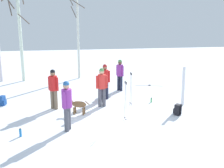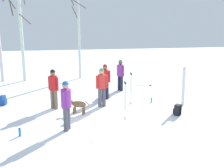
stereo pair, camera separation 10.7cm
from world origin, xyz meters
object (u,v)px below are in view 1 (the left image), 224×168
object	(u,v)px
dog	(78,105)
backpack_0	(178,110)
water_bottle_0	(20,133)
birch_tree_4	(78,31)
ski_pair_planted_0	(183,86)
water_bottle_1	(151,100)
person_1	(105,79)
person_3	(102,85)
person_2	(120,73)
ski_poles_0	(131,88)
birch_tree_3	(19,28)
person_0	(53,87)
person_4	(67,103)
backpack_1	(2,101)
ski_poles_1	(125,100)
ski_pair_lying_0	(149,85)

from	to	relation	value
dog	backpack_0	world-z (taller)	dog
water_bottle_0	birch_tree_4	bearing A→B (deg)	73.45
ski_pair_planted_0	backpack_0	distance (m)	1.53
backpack_0	water_bottle_1	world-z (taller)	backpack_0
person_1	person_3	size ratio (longest dim) A/B	1.00
person_2	birch_tree_4	xyz separation A→B (m)	(-1.89, 3.92, 2.15)
person_2	person_3	xyz separation A→B (m)	(-1.46, -2.58, 0.00)
ski_poles_0	water_bottle_0	world-z (taller)	ski_poles_0
birch_tree_3	person_1	bearing A→B (deg)	-50.09
dog	water_bottle_1	world-z (taller)	dog
person_0	person_1	bearing A→B (deg)	22.49
person_2	birch_tree_3	world-z (taller)	birch_tree_3
person_4	dog	world-z (taller)	person_4
person_4	birch_tree_4	world-z (taller)	birch_tree_4
ski_poles_0	person_3	bearing A→B (deg)	178.05
person_3	person_4	xyz separation A→B (m)	(-1.59, -2.32, 0.00)
person_2	dog	bearing A→B (deg)	-127.54
dog	ski_pair_planted_0	bearing A→B (deg)	2.10
person_2	ski_poles_0	world-z (taller)	person_2
person_4	ski_poles_0	size ratio (longest dim) A/B	1.16
person_4	water_bottle_0	world-z (taller)	person_4
ski_pair_planted_0	ski_poles_0	bearing A→B (deg)	166.31
person_3	ski_pair_planted_0	xyz separation A→B (m)	(3.56, -0.59, -0.11)
ski_poles_0	backpack_1	xyz separation A→B (m)	(-5.63, 1.14, -0.57)
birch_tree_4	ski_poles_1	bearing A→B (deg)	-83.27
ski_pair_lying_0	ski_poles_1	world-z (taller)	ski_poles_1
ski_poles_1	water_bottle_0	size ratio (longest dim) A/B	5.45
birch_tree_4	dog	bearing A→B (deg)	-95.37
birch_tree_4	ski_pair_planted_0	bearing A→B (deg)	-60.68
water_bottle_1	birch_tree_4	bearing A→B (deg)	113.51
person_3	birch_tree_3	size ratio (longest dim) A/B	0.27
person_0	water_bottle_0	xyz separation A→B (m)	(-1.06, -2.63, -0.85)
person_2	person_3	distance (m)	2.97
ski_poles_0	person_4	bearing A→B (deg)	-141.84
birch_tree_3	birch_tree_4	bearing A→B (deg)	2.22
backpack_0	backpack_1	size ratio (longest dim) A/B	1.00
person_2	ski_pair_planted_0	size ratio (longest dim) A/B	0.98
person_0	water_bottle_1	bearing A→B (deg)	0.02
ski_poles_1	water_bottle_0	xyz separation A→B (m)	(-3.67, -0.66, -0.67)
person_2	backpack_1	size ratio (longest dim) A/B	3.90
dog	ski_poles_0	xyz separation A→B (m)	(2.41, 0.72, 0.40)
person_1	ski_poles_1	bearing A→B (deg)	-85.96
ski_pair_planted_0	water_bottle_1	bearing A→B (deg)	149.67
person_2	dog	xyz separation A→B (m)	(-2.57, -3.35, -0.59)
person_3	dog	xyz separation A→B (m)	(-1.11, -0.76, -0.59)
water_bottle_0	water_bottle_1	size ratio (longest dim) A/B	1.22
ski_poles_0	birch_tree_3	world-z (taller)	birch_tree_3
dog	water_bottle_0	distance (m)	2.67
person_0	backpack_0	world-z (taller)	person_0
person_2	person_3	world-z (taller)	same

